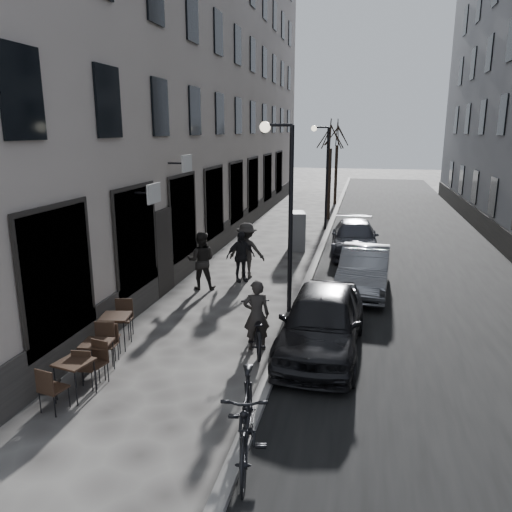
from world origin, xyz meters
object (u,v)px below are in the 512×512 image
at_px(streetlamp_far, 324,166).
at_px(pedestrian_far, 241,257).
at_px(utility_cabinet, 297,231).
at_px(tree_near, 331,134).
at_px(bistro_set_b, 97,355).
at_px(sign_board, 43,368).
at_px(bicycle, 256,328).
at_px(car_far, 355,238).
at_px(pedestrian_mid, 247,250).
at_px(car_mid, 364,270).
at_px(bistro_set_a, 75,375).
at_px(pedestrian_near, 201,260).
at_px(moped, 247,420).
at_px(tree_far, 337,133).
at_px(streetlamp_near, 284,197).
at_px(car_near, 322,321).
at_px(bistro_set_c, 116,328).

distance_m(streetlamp_far, pedestrian_far, 9.97).
bearing_deg(utility_cabinet, tree_near, 71.18).
bearing_deg(bistro_set_b, tree_near, 74.28).
relative_size(sign_board, bicycle, 0.52).
bearing_deg(car_far, pedestrian_mid, -132.57).
bearing_deg(car_mid, bicycle, -112.15).
xyz_separation_m(bistro_set_a, sign_board, (-0.79, 0.17, -0.04)).
relative_size(streetlamp_far, pedestrian_near, 2.78).
bearing_deg(bistro_set_a, bicycle, 55.85).
bearing_deg(moped, tree_near, 81.31).
height_order(bistro_set_a, bicycle, bicycle).
distance_m(tree_far, utility_cabinet, 14.16).
bearing_deg(utility_cabinet, streetlamp_far, 68.66).
distance_m(streetlamp_near, car_mid, 4.03).
distance_m(utility_cabinet, pedestrian_far, 5.07).
relative_size(streetlamp_far, pedestrian_far, 3.03).
distance_m(sign_board, car_near, 5.82).
bearing_deg(pedestrian_mid, bistro_set_c, 76.80).
bearing_deg(tree_far, bistro_set_a, -96.74).
bearing_deg(bistro_set_a, moped, -6.32).
bearing_deg(car_mid, bistro_set_c, -131.70).
bearing_deg(car_near, streetlamp_near, 119.49).
xyz_separation_m(tree_near, tree_far, (0.00, 6.00, 0.00)).
distance_m(streetlamp_far, moped, 18.68).
relative_size(streetlamp_near, pedestrian_far, 3.03).
bearing_deg(tree_near, pedestrian_far, -98.63).
bearing_deg(car_mid, bistro_set_b, -124.24).
xyz_separation_m(pedestrian_near, pedestrian_mid, (1.11, 1.51, 0.03)).
bearing_deg(bistro_set_b, moped, -35.87).
bearing_deg(bistro_set_a, streetlamp_near, 71.86).
bearing_deg(car_near, tree_near, 95.72).
relative_size(bistro_set_c, pedestrian_near, 0.87).
xyz_separation_m(tree_far, pedestrian_near, (-2.91, -19.55, -3.75)).
distance_m(utility_cabinet, pedestrian_mid, 4.58).
bearing_deg(bistro_set_b, bistro_set_a, -93.19).
distance_m(tree_far, bistro_set_c, 24.77).
height_order(streetlamp_far, moped, streetlamp_far).
xyz_separation_m(tree_near, car_far, (1.66, -7.86, -4.01)).
bearing_deg(car_near, bicycle, -172.33).
distance_m(tree_near, car_far, 8.98).
bearing_deg(streetlamp_far, tree_far, 89.54).
height_order(streetlamp_near, bicycle, streetlamp_near).
xyz_separation_m(streetlamp_near, bicycle, (-0.19, -2.57, -2.66)).
height_order(tree_near, pedestrian_far, tree_near).
height_order(tree_far, bistro_set_a, tree_far).
xyz_separation_m(tree_near, bistro_set_c, (-3.44, -18.17, -4.19)).
distance_m(bicycle, car_mid, 5.43).
distance_m(sign_board, bicycle, 4.50).
bearing_deg(bistro_set_c, car_far, 52.41).
height_order(sign_board, utility_cabinet, utility_cabinet).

